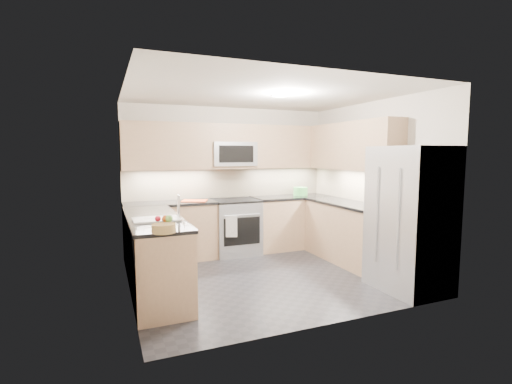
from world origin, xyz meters
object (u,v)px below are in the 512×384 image
refrigerator (410,219)px  fruit_basket (164,228)px  microwave (233,154)px  cutting_board (195,201)px  gas_range (235,227)px  utensil_bowl (301,191)px

refrigerator → fruit_basket: 2.98m
microwave → fruit_basket: (-1.52, -2.38, -0.72)m
microwave → fruit_basket: size_ratio=3.24×
cutting_board → fruit_basket: (-0.82, -2.25, 0.04)m
gas_range → cutting_board: cutting_board is taller
refrigerator → microwave: bearing=119.6°
utensil_bowl → fruit_basket: bearing=-140.5°
gas_range → fruit_basket: (-1.52, -2.25, 0.53)m
cutting_board → refrigerator: bearing=-48.4°
gas_range → refrigerator: bearing=-59.1°
microwave → refrigerator: (1.45, -2.55, -0.80)m
microwave → refrigerator: microwave is taller
fruit_basket → cutting_board: bearing=69.9°
cutting_board → fruit_basket: 2.39m
microwave → refrigerator: bearing=-60.4°
gas_range → fruit_basket: 2.77m
gas_range → utensil_bowl: utensil_bowl is taller
refrigerator → cutting_board: size_ratio=4.58×
refrigerator → utensil_bowl: 2.51m
gas_range → microwave: (0.00, 0.12, 1.24)m
microwave → utensil_bowl: bearing=-2.2°
fruit_basket → gas_range: bearing=55.9°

